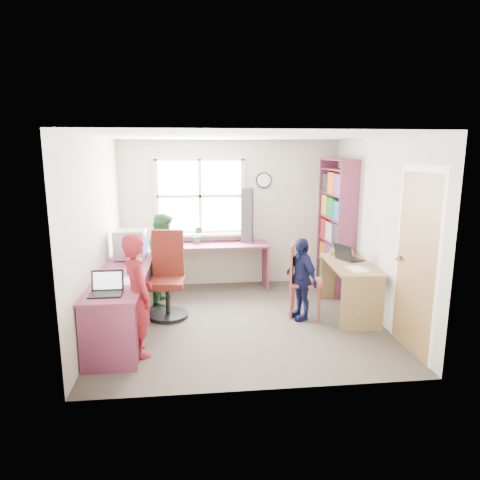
{
  "coord_description": "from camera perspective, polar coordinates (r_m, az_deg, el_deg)",
  "views": [
    {
      "loc": [
        -0.61,
        -5.33,
        2.21
      ],
      "look_at": [
        0.0,
        0.25,
        1.05
      ],
      "focal_mm": 32.0,
      "sensor_mm": 36.0,
      "label": 1
    }
  ],
  "objects": [
    {
      "name": "person_red",
      "position": [
        4.82,
        -13.5,
        -7.16
      ],
      "size": [
        0.51,
        0.59,
        1.36
      ],
      "primitive_type": "imported",
      "rotation": [
        0.0,
        0.0,
        2.02
      ],
      "color": "maroon",
      "rests_on": "ground"
    },
    {
      "name": "bookshelf",
      "position": [
        7.0,
        12.7,
        1.45
      ],
      "size": [
        0.3,
        1.02,
        2.1
      ],
      "color": "#7D324E",
      "rests_on": "ground"
    },
    {
      "name": "speaker_b",
      "position": [
        6.41,
        -13.76,
        -0.99
      ],
      "size": [
        0.11,
        0.11,
        0.18
      ],
      "rotation": [
        0.0,
        0.0,
        -0.21
      ],
      "color": "black",
      "rests_on": "l_desk"
    },
    {
      "name": "speaker_a",
      "position": [
        5.83,
        -14.53,
        -2.25
      ],
      "size": [
        0.12,
        0.12,
        0.19
      ],
      "rotation": [
        0.0,
        0.0,
        0.27
      ],
      "color": "black",
      "rests_on": "l_desk"
    },
    {
      "name": "wooden_chair",
      "position": [
        5.88,
        8.07,
        -4.91
      ],
      "size": [
        0.54,
        0.54,
        1.0
      ],
      "rotation": [
        0.0,
        0.0,
        -0.3
      ],
      "color": "brown",
      "rests_on": "ground"
    },
    {
      "name": "potted_plant",
      "position": [
        6.91,
        -5.66,
        0.65
      ],
      "size": [
        0.18,
        0.16,
        0.29
      ],
      "primitive_type": "imported",
      "rotation": [
        0.0,
        0.0,
        -0.22
      ],
      "color": "#2F763C",
      "rests_on": "l_desk"
    },
    {
      "name": "laptop_left",
      "position": [
        4.73,
        -17.35,
        -6.18
      ],
      "size": [
        0.34,
        0.28,
        0.23
      ],
      "rotation": [
        0.0,
        0.0,
        0.01
      ],
      "color": "black",
      "rests_on": "l_desk"
    },
    {
      "name": "room",
      "position": [
        5.55,
        0.28,
        1.38
      ],
      "size": [
        3.64,
        3.44,
        2.44
      ],
      "color": "#403932",
      "rests_on": "ground"
    },
    {
      "name": "right_desk",
      "position": [
        6.07,
        14.43,
        -4.82
      ],
      "size": [
        0.68,
        1.3,
        0.72
      ],
      "rotation": [
        0.0,
        0.0,
        -0.09
      ],
      "color": "olive",
      "rests_on": "ground"
    },
    {
      "name": "paper_a",
      "position": [
        5.12,
        -14.86,
        -5.28
      ],
      "size": [
        0.26,
        0.34,
        0.0
      ],
      "rotation": [
        0.0,
        0.0,
        -0.14
      ],
      "color": "silver",
      "rests_on": "l_desk"
    },
    {
      "name": "person_green",
      "position": [
        6.4,
        -9.94,
        -2.44
      ],
      "size": [
        0.54,
        0.68,
        1.34
      ],
      "primitive_type": "imported",
      "rotation": [
        0.0,
        0.0,
        1.51
      ],
      "color": "#2A6A35",
      "rests_on": "ground"
    },
    {
      "name": "cd_tower",
      "position": [
        6.95,
        0.97,
        3.29
      ],
      "size": [
        0.21,
        0.2,
        0.89
      ],
      "rotation": [
        0.0,
        0.0,
        -0.27
      ],
      "color": "black",
      "rests_on": "l_desk"
    },
    {
      "name": "crt_monitor",
      "position": [
        6.11,
        -14.41,
        -0.55
      ],
      "size": [
        0.43,
        0.38,
        0.4
      ],
      "rotation": [
        0.0,
        0.0,
        -0.04
      ],
      "color": "#9C9DA0",
      "rests_on": "l_desk"
    },
    {
      "name": "paper_b",
      "position": [
        5.74,
        15.4,
        -3.77
      ],
      "size": [
        0.25,
        0.33,
        0.0
      ],
      "rotation": [
        0.0,
        0.0,
        0.11
      ],
      "color": "silver",
      "rests_on": "right_desk"
    },
    {
      "name": "laptop_right",
      "position": [
        6.17,
        14.06,
        -2.11
      ],
      "size": [
        0.39,
        0.42,
        0.23
      ],
      "rotation": [
        0.0,
        0.0,
        1.97
      ],
      "color": "black",
      "rests_on": "right_desk"
    },
    {
      "name": "person_navy",
      "position": [
        5.77,
        8.12,
        -5.12
      ],
      "size": [
        0.48,
        0.7,
        1.11
      ],
      "primitive_type": "imported",
      "rotation": [
        0.0,
        0.0,
        -1.22
      ],
      "color": "#14173F",
      "rests_on": "ground"
    },
    {
      "name": "swivel_chair",
      "position": [
        5.91,
        -9.6,
        -5.28
      ],
      "size": [
        0.58,
        0.58,
        1.17
      ],
      "rotation": [
        0.0,
        0.0,
        -0.06
      ],
      "color": "black",
      "rests_on": "ground"
    },
    {
      "name": "game_box",
      "position": [
        6.52,
        13.38,
        -1.54
      ],
      "size": [
        0.4,
        0.4,
        0.07
      ],
      "rotation": [
        0.0,
        0.0,
        -0.26
      ],
      "color": "red",
      "rests_on": "right_desk"
    },
    {
      "name": "l_desk",
      "position": [
        5.39,
        -13.44,
        -7.66
      ],
      "size": [
        2.38,
        2.95,
        0.75
      ],
      "color": "#7D324E",
      "rests_on": "ground"
    }
  ]
}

